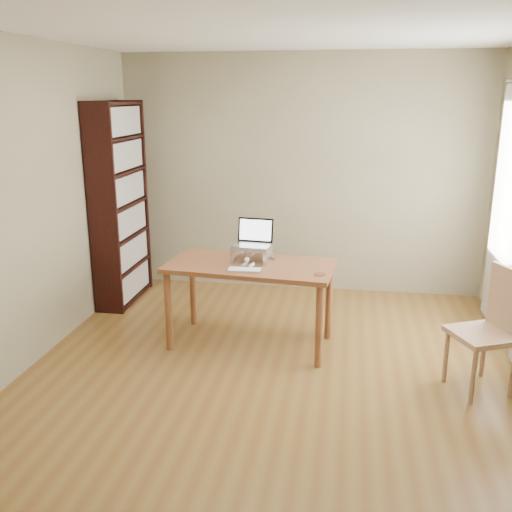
{
  "coord_description": "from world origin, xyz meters",
  "views": [
    {
      "loc": [
        0.53,
        -4.03,
        2.17
      ],
      "look_at": [
        -0.23,
        0.6,
        0.83
      ],
      "focal_mm": 40.0,
      "sensor_mm": 36.0,
      "label": 1
    }
  ],
  "objects_px": {
    "keyboard": "(245,270)",
    "cat": "(256,253)",
    "desk": "(250,274)",
    "bookshelf": "(120,204)",
    "chair": "(493,328)",
    "laptop": "(253,239)"
  },
  "relations": [
    {
      "from": "keyboard",
      "to": "cat",
      "type": "height_order",
      "value": "cat"
    },
    {
      "from": "bookshelf",
      "to": "keyboard",
      "type": "relative_size",
      "value": 7.12
    },
    {
      "from": "desk",
      "to": "cat",
      "type": "relative_size",
      "value": 3.13
    },
    {
      "from": "desk",
      "to": "cat",
      "type": "bearing_deg",
      "value": 79.63
    },
    {
      "from": "keyboard",
      "to": "chair",
      "type": "distance_m",
      "value": 1.96
    },
    {
      "from": "bookshelf",
      "to": "chair",
      "type": "height_order",
      "value": "bookshelf"
    },
    {
      "from": "laptop",
      "to": "desk",
      "type": "bearing_deg",
      "value": -84.6
    },
    {
      "from": "desk",
      "to": "keyboard",
      "type": "relative_size",
      "value": 5.05
    },
    {
      "from": "laptop",
      "to": "keyboard",
      "type": "bearing_deg",
      "value": -86.14
    },
    {
      "from": "desk",
      "to": "laptop",
      "type": "height_order",
      "value": "laptop"
    },
    {
      "from": "laptop",
      "to": "chair",
      "type": "distance_m",
      "value": 2.07
    },
    {
      "from": "bookshelf",
      "to": "desk",
      "type": "xyz_separation_m",
      "value": [
        1.55,
        -0.93,
        -0.4
      ]
    },
    {
      "from": "bookshelf",
      "to": "chair",
      "type": "distance_m",
      "value": 3.79
    },
    {
      "from": "bookshelf",
      "to": "keyboard",
      "type": "xyz_separation_m",
      "value": [
        1.54,
        -1.15,
        -0.29
      ]
    },
    {
      "from": "chair",
      "to": "bookshelf",
      "type": "bearing_deg",
      "value": 132.02
    },
    {
      "from": "desk",
      "to": "chair",
      "type": "height_order",
      "value": "chair"
    },
    {
      "from": "bookshelf",
      "to": "chair",
      "type": "xyz_separation_m",
      "value": [
        3.46,
        -1.47,
        -0.54
      ]
    },
    {
      "from": "laptop",
      "to": "cat",
      "type": "xyz_separation_m",
      "value": [
        0.03,
        -0.03,
        -0.13
      ]
    },
    {
      "from": "laptop",
      "to": "cat",
      "type": "height_order",
      "value": "laptop"
    },
    {
      "from": "cat",
      "to": "chair",
      "type": "bearing_deg",
      "value": -5.75
    },
    {
      "from": "desk",
      "to": "cat",
      "type": "distance_m",
      "value": 0.19
    },
    {
      "from": "laptop",
      "to": "keyboard",
      "type": "relative_size",
      "value": 1.14
    }
  ]
}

